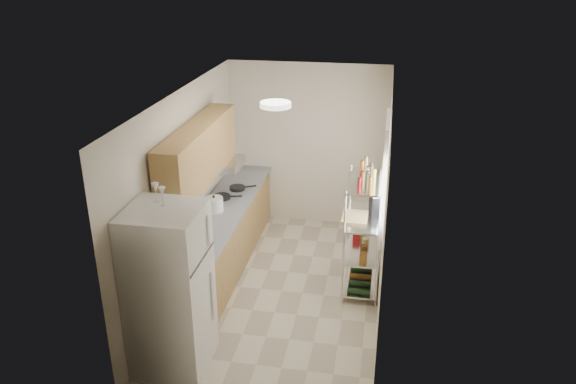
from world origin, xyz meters
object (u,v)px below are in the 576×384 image
frying_pan_large (221,197)px  cutting_board (355,217)px  refrigerator (170,290)px  rice_cooker (214,204)px  espresso_machine (376,203)px

frying_pan_large → cutting_board: (1.91, -0.55, 0.10)m
refrigerator → cutting_board: size_ratio=4.42×
frying_pan_large → cutting_board: 1.99m
rice_cooker → cutting_board: (1.88, -0.12, 0.03)m
rice_cooker → frying_pan_large: (-0.03, 0.43, -0.08)m
rice_cooker → frying_pan_large: rice_cooker is taller
frying_pan_large → espresso_machine: size_ratio=1.03×
frying_pan_large → espresso_machine: espresso_machine is taller
cutting_board → frying_pan_large: bearing=164.1°
refrigerator → cutting_board: 2.54m
rice_cooker → cutting_board: rice_cooker is taller
rice_cooker → espresso_machine: bearing=3.5°
refrigerator → rice_cooker: 1.95m
espresso_machine → refrigerator: bearing=-148.8°
refrigerator → frying_pan_large: (-0.15, 2.37, 0.02)m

